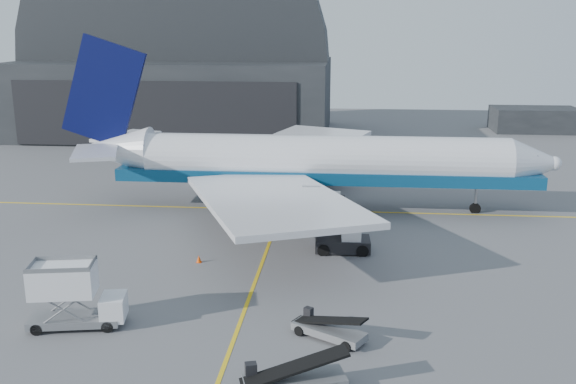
# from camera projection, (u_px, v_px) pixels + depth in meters

# --- Properties ---
(ground) EXTENTS (200.00, 200.00, 0.00)m
(ground) POSITION_uv_depth(u_px,v_px,m) (252.00, 291.00, 43.48)
(ground) COLOR #565659
(ground) RESTS_ON ground
(taxi_lines) EXTENTS (80.00, 42.12, 0.02)m
(taxi_lines) POSITION_uv_depth(u_px,v_px,m) (273.00, 233.00, 55.69)
(taxi_lines) COLOR yellow
(taxi_lines) RESTS_ON ground
(hangar) EXTENTS (50.00, 28.30, 28.00)m
(hangar) POSITION_uv_depth(u_px,v_px,m) (177.00, 75.00, 105.64)
(hangar) COLOR black
(hangar) RESTS_ON ground
(distant_bldg_a) EXTENTS (14.00, 8.00, 4.00)m
(distant_bldg_a) POSITION_uv_depth(u_px,v_px,m) (534.00, 131.00, 109.47)
(distant_bldg_a) COLOR black
(distant_bldg_a) RESTS_ON ground
(airliner) EXTENTS (48.11, 46.65, 16.88)m
(airliner) POSITION_uv_depth(u_px,v_px,m) (305.00, 162.00, 62.00)
(airliner) COLOR white
(airliner) RESTS_ON ground
(catering_truck) EXTENTS (5.90, 3.04, 3.87)m
(catering_truck) POSITION_uv_depth(u_px,v_px,m) (73.00, 296.00, 37.91)
(catering_truck) COLOR slate
(catering_truck) RESTS_ON ground
(pushback_tug) EXTENTS (4.42, 2.70, 2.00)m
(pushback_tug) POSITION_uv_depth(u_px,v_px,m) (344.00, 242.00, 51.05)
(pushback_tug) COLOR black
(pushback_tug) RESTS_ON ground
(belt_loader_a) EXTENTS (5.46, 3.11, 2.05)m
(belt_loader_a) POSITION_uv_depth(u_px,v_px,m) (293.00, 380.00, 31.42)
(belt_loader_a) COLOR slate
(belt_loader_a) RESTS_ON ground
(belt_loader_b) EXTENTS (4.50, 3.48, 1.77)m
(belt_loader_b) POSITION_uv_depth(u_px,v_px,m) (328.00, 329.00, 36.84)
(belt_loader_b) COLOR slate
(belt_loader_b) RESTS_ON ground
(traffic_cone) EXTENTS (0.39, 0.39, 0.57)m
(traffic_cone) POSITION_uv_depth(u_px,v_px,m) (199.00, 259.00, 48.73)
(traffic_cone) COLOR #F64A07
(traffic_cone) RESTS_ON ground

